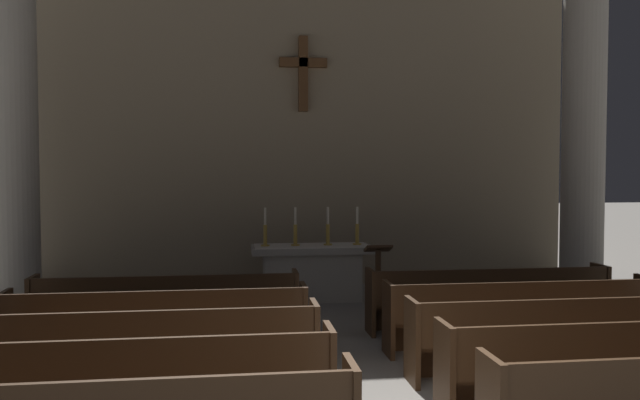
% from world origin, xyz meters
% --- Properties ---
extents(pew_left_row_2, '(3.64, 0.50, 0.95)m').
position_xyz_m(pew_left_row_2, '(-2.34, 1.07, 0.48)').
color(pew_left_row_2, '#422B19').
rests_on(pew_left_row_2, ground).
extents(pew_left_row_3, '(3.64, 0.50, 0.95)m').
position_xyz_m(pew_left_row_3, '(-2.34, 2.17, 0.48)').
color(pew_left_row_3, '#422B19').
rests_on(pew_left_row_3, ground).
extents(pew_left_row_4, '(3.64, 0.50, 0.95)m').
position_xyz_m(pew_left_row_4, '(-2.34, 3.28, 0.48)').
color(pew_left_row_4, '#422B19').
rests_on(pew_left_row_4, ground).
extents(pew_left_row_5, '(3.64, 0.50, 0.95)m').
position_xyz_m(pew_left_row_5, '(-2.34, 4.39, 0.48)').
color(pew_left_row_5, '#422B19').
rests_on(pew_left_row_5, ground).
extents(pew_right_row_2, '(3.64, 0.50, 0.95)m').
position_xyz_m(pew_right_row_2, '(2.34, 1.07, 0.48)').
color(pew_right_row_2, '#422B19').
rests_on(pew_right_row_2, ground).
extents(pew_right_row_3, '(3.64, 0.50, 0.95)m').
position_xyz_m(pew_right_row_3, '(2.34, 2.17, 0.48)').
color(pew_right_row_3, '#422B19').
rests_on(pew_right_row_3, ground).
extents(pew_right_row_4, '(3.64, 0.50, 0.95)m').
position_xyz_m(pew_right_row_4, '(2.34, 3.28, 0.48)').
color(pew_right_row_4, '#422B19').
rests_on(pew_right_row_4, ground).
extents(pew_right_row_5, '(3.64, 0.50, 0.95)m').
position_xyz_m(pew_right_row_5, '(2.34, 4.39, 0.48)').
color(pew_right_row_5, '#422B19').
rests_on(pew_right_row_5, ground).
extents(column_left_second, '(1.16, 1.16, 6.71)m').
position_xyz_m(column_left_second, '(-4.99, 6.48, 3.27)').
color(column_left_second, '#ADA89E').
rests_on(column_left_second, ground).
extents(column_right_second, '(1.16, 1.16, 6.71)m').
position_xyz_m(column_right_second, '(4.99, 6.48, 3.27)').
color(column_right_second, '#ADA89E').
rests_on(column_right_second, ground).
extents(altar, '(2.20, 0.90, 1.01)m').
position_xyz_m(altar, '(0.00, 7.00, 0.53)').
color(altar, '#A8A399').
rests_on(altar, ground).
extents(candlestick_outer_left, '(0.16, 0.16, 0.70)m').
position_xyz_m(candlestick_outer_left, '(-0.85, 7.00, 1.24)').
color(candlestick_outer_left, '#B79338').
rests_on(candlestick_outer_left, altar).
extents(candlestick_inner_left, '(0.16, 0.16, 0.70)m').
position_xyz_m(candlestick_inner_left, '(-0.30, 7.00, 1.24)').
color(candlestick_inner_left, '#B79338').
rests_on(candlestick_inner_left, altar).
extents(candlestick_inner_right, '(0.16, 0.16, 0.70)m').
position_xyz_m(candlestick_inner_right, '(0.30, 7.00, 1.24)').
color(candlestick_inner_right, '#B79338').
rests_on(candlestick_inner_right, altar).
extents(candlestick_outer_right, '(0.16, 0.16, 0.70)m').
position_xyz_m(candlestick_outer_right, '(0.85, 7.00, 1.24)').
color(candlestick_outer_right, '#B79338').
rests_on(candlestick_outer_right, altar).
extents(apse_with_cross, '(11.23, 0.43, 7.90)m').
position_xyz_m(apse_with_cross, '(0.00, 8.64, 3.95)').
color(apse_with_cross, gray).
rests_on(apse_with_cross, ground).
extents(lectern, '(0.44, 0.36, 1.15)m').
position_xyz_m(lectern, '(0.98, 5.80, 0.55)').
color(lectern, '#422B19').
rests_on(lectern, ground).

